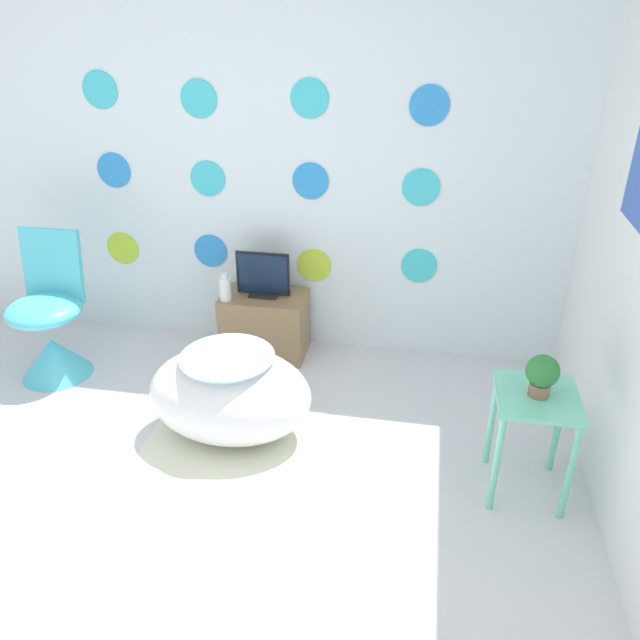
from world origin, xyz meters
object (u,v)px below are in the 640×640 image
at_px(tv, 263,277).
at_px(chair, 51,333).
at_px(vase, 225,288).
at_px(potted_plant_left, 542,374).
at_px(bathtub, 230,394).

bearing_deg(tv, chair, -158.12).
bearing_deg(chair, tv, 21.88).
xyz_separation_m(chair, tv, (1.25, 0.50, 0.27)).
xyz_separation_m(vase, potted_plant_left, (1.80, -0.96, 0.16)).
distance_m(tv, vase, 0.25).
bearing_deg(tv, vase, -154.02).
distance_m(chair, potted_plant_left, 2.91).
xyz_separation_m(tv, vase, (-0.22, -0.11, -0.05)).
bearing_deg(vase, tv, 25.98).
distance_m(bathtub, tv, 0.96).
distance_m(chair, vase, 1.12).
bearing_deg(bathtub, chair, 162.70).
bearing_deg(chair, potted_plant_left, -11.34).
bearing_deg(potted_plant_left, vase, 151.92).
distance_m(vase, potted_plant_left, 2.05).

